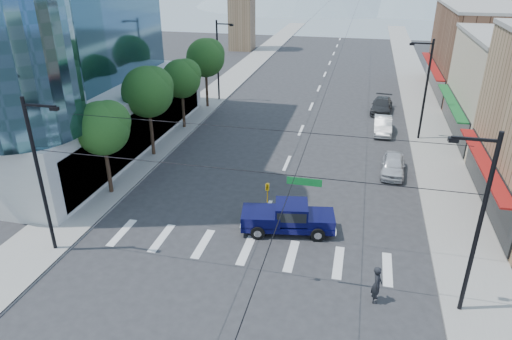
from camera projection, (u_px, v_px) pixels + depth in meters
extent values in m
plane|color=#28282B|center=(243.00, 266.00, 24.66)|extent=(160.00, 160.00, 0.00)
cube|color=gray|center=(233.00, 79.00, 62.41)|extent=(4.00, 120.00, 0.15)
cube|color=gray|center=(416.00, 89.00, 57.41)|extent=(4.00, 120.00, 0.15)
cube|color=#B7B7B2|center=(1.00, 111.00, 41.47)|extent=(29.00, 26.00, 5.00)
cube|color=brown|center=(493.00, 53.00, 53.66)|extent=(12.00, 18.00, 10.00)
cylinder|color=black|center=(107.00, 164.00, 31.32)|extent=(0.28, 0.28, 4.55)
sphere|color=#1A4818|center=(102.00, 128.00, 30.22)|extent=(3.64, 3.64, 3.64)
sphere|color=#1A4818|center=(109.00, 122.00, 30.23)|extent=(2.86, 2.86, 2.86)
cylinder|color=black|center=(151.00, 127.00, 37.38)|extent=(0.28, 0.28, 5.11)
sphere|color=#1A4818|center=(148.00, 92.00, 36.14)|extent=(4.09, 4.09, 4.09)
sphere|color=#1A4818|center=(153.00, 86.00, 36.16)|extent=(3.21, 3.21, 3.21)
cylinder|color=black|center=(183.00, 106.00, 43.67)|extent=(0.28, 0.28, 4.55)
sphere|color=#1A4818|center=(181.00, 79.00, 42.57)|extent=(3.64, 3.64, 3.64)
sphere|color=#1A4818|center=(186.00, 74.00, 42.58)|extent=(2.86, 2.86, 2.86)
cylinder|color=black|center=(207.00, 85.00, 49.73)|extent=(0.28, 0.28, 5.11)
sphere|color=#1A4818|center=(205.00, 58.00, 48.49)|extent=(4.09, 4.09, 4.09)
sphere|color=#1A4818|center=(210.00, 54.00, 48.50)|extent=(3.21, 3.21, 3.21)
cylinder|color=black|center=(40.00, 179.00, 24.12)|extent=(0.20, 0.20, 9.00)
cylinder|color=black|center=(478.00, 230.00, 19.62)|extent=(0.20, 0.20, 9.00)
cylinder|color=black|center=(236.00, 170.00, 21.15)|extent=(21.60, 0.04, 0.04)
imported|color=gold|center=(267.00, 193.00, 21.29)|extent=(0.16, 0.20, 1.00)
cube|color=#0C6626|center=(304.00, 182.00, 20.59)|extent=(1.60, 0.06, 0.35)
cylinder|color=black|center=(218.00, 62.00, 51.47)|extent=(0.20, 0.20, 9.00)
cube|color=black|center=(224.00, 24.00, 49.55)|extent=(1.80, 0.12, 0.12)
cube|color=black|center=(231.00, 25.00, 49.42)|extent=(0.40, 0.25, 0.18)
cylinder|color=black|center=(426.00, 92.00, 39.91)|extent=(0.20, 0.20, 9.00)
cube|color=black|center=(422.00, 43.00, 38.37)|extent=(1.80, 0.12, 0.12)
cube|color=black|center=(412.00, 44.00, 38.58)|extent=(0.40, 0.25, 0.18)
cube|color=#070735|center=(288.00, 223.00, 27.59)|extent=(5.80, 2.93, 0.35)
cube|color=#070735|center=(321.00, 218.00, 27.31)|extent=(1.91, 2.16, 0.55)
cube|color=#070735|center=(291.00, 212.00, 27.24)|extent=(2.20, 2.16, 1.11)
cube|color=black|center=(292.00, 210.00, 27.19)|extent=(2.01, 2.16, 0.60)
cube|color=#070735|center=(261.00, 216.00, 27.48)|extent=(2.63, 2.38, 0.65)
cube|color=silver|center=(334.00, 225.00, 27.43)|extent=(0.44, 1.91, 0.35)
cube|color=silver|center=(242.00, 222.00, 27.74)|extent=(0.44, 1.91, 0.30)
cylinder|color=black|center=(318.00, 235.00, 26.68)|extent=(0.89, 0.44, 0.85)
cylinder|color=black|center=(316.00, 218.00, 28.41)|extent=(0.89, 0.44, 0.85)
cylinder|color=black|center=(258.00, 233.00, 26.87)|extent=(0.89, 0.44, 0.85)
cylinder|color=black|center=(259.00, 216.00, 28.61)|extent=(0.89, 0.44, 0.85)
imported|color=black|center=(377.00, 284.00, 21.76)|extent=(0.52, 0.75, 1.97)
imported|color=silver|center=(393.00, 165.00, 34.89)|extent=(2.04, 4.43, 1.47)
imported|color=silver|center=(383.00, 125.00, 43.12)|extent=(1.61, 4.57, 1.50)
imported|color=#2A2A2C|center=(382.00, 105.00, 48.96)|extent=(2.55, 5.25, 1.47)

